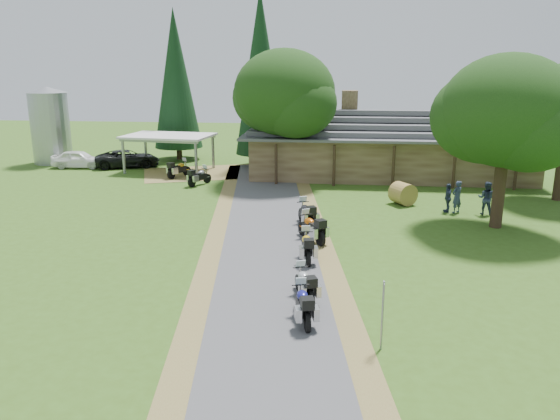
# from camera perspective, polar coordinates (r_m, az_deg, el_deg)

# --- Properties ---
(ground) EXTENTS (120.00, 120.00, 0.00)m
(ground) POSITION_cam_1_polar(r_m,az_deg,el_deg) (19.40, -1.22, -9.72)
(ground) COLOR #375618
(ground) RESTS_ON ground
(driveway) EXTENTS (51.95, 51.95, 0.00)m
(driveway) POSITION_cam_1_polar(r_m,az_deg,el_deg) (23.13, -1.17, -5.55)
(driveway) COLOR #49484B
(driveway) RESTS_ON ground
(lodge) EXTENTS (21.40, 9.40, 4.90)m
(lodge) POSITION_cam_1_polar(r_m,az_deg,el_deg) (42.02, 11.29, 6.95)
(lodge) COLOR brown
(lodge) RESTS_ON ground
(silo) EXTENTS (3.16, 3.16, 6.35)m
(silo) POSITION_cam_1_polar(r_m,az_deg,el_deg) (50.04, -22.88, 8.16)
(silo) COLOR gray
(silo) RESTS_ON ground
(carport) EXTENTS (6.99, 5.09, 2.83)m
(carport) POSITION_cam_1_polar(r_m,az_deg,el_deg) (43.68, -11.48, 5.86)
(carport) COLOR silver
(carport) RESTS_ON ground
(car_white_sedan) EXTENTS (2.68, 5.53, 1.79)m
(car_white_sedan) POSITION_cam_1_polar(r_m,az_deg,el_deg) (47.08, -20.32, 5.23)
(car_white_sedan) COLOR white
(car_white_sedan) RESTS_ON ground
(car_dark_suv) EXTENTS (4.10, 5.98, 2.11)m
(car_dark_suv) POSITION_cam_1_polar(r_m,az_deg,el_deg) (46.11, -15.67, 5.62)
(car_dark_suv) COLOR black
(car_dark_suv) RESTS_ON ground
(motorcycle_row_a) EXTENTS (1.04, 1.97, 1.29)m
(motorcycle_row_a) POSITION_cam_1_polar(r_m,az_deg,el_deg) (17.91, 2.46, -9.67)
(motorcycle_row_a) COLOR navy
(motorcycle_row_a) RESTS_ON ground
(motorcycle_row_b) EXTENTS (1.20, 1.92, 1.25)m
(motorcycle_row_b) POSITION_cam_1_polar(r_m,az_deg,el_deg) (19.52, 2.59, -7.57)
(motorcycle_row_b) COLOR #AAADB2
(motorcycle_row_b) RESTS_ON ground
(motorcycle_row_c) EXTENTS (0.94, 2.05, 1.35)m
(motorcycle_row_c) POSITION_cam_1_polar(r_m,az_deg,el_deg) (23.26, 2.83, -3.68)
(motorcycle_row_c) COLOR yellow
(motorcycle_row_c) RESTS_ON ground
(motorcycle_row_d) EXTENTS (1.69, 2.10, 1.42)m
(motorcycle_row_d) POSITION_cam_1_polar(r_m,az_deg,el_deg) (25.75, 3.31, -1.74)
(motorcycle_row_d) COLOR #BE5309
(motorcycle_row_d) RESTS_ON ground
(motorcycle_row_e) EXTENTS (1.38, 2.20, 1.44)m
(motorcycle_row_e) POSITION_cam_1_polar(r_m,az_deg,el_deg) (28.05, 2.76, -0.31)
(motorcycle_row_e) COLOR black
(motorcycle_row_e) RESTS_ON ground
(motorcycle_carport_a) EXTENTS (1.56, 2.07, 1.37)m
(motorcycle_carport_a) POSITION_cam_1_polar(r_m,az_deg,el_deg) (41.11, -10.51, 4.32)
(motorcycle_carport_a) COLOR gold
(motorcycle_carport_a) RESTS_ON ground
(motorcycle_carport_b) EXTENTS (1.50, 1.98, 1.31)m
(motorcycle_carport_b) POSITION_cam_1_polar(r_m,az_deg,el_deg) (38.20, -8.41, 3.57)
(motorcycle_carport_b) COLOR gray
(motorcycle_carport_b) RESTS_ON ground
(person_a) EXTENTS (0.75, 0.71, 2.14)m
(person_a) POSITION_cam_1_polar(r_m,az_deg,el_deg) (32.13, 18.02, 1.59)
(person_a) COLOR #2E3A54
(person_a) RESTS_ON ground
(person_b) EXTENTS (0.75, 0.66, 2.18)m
(person_b) POSITION_cam_1_polar(r_m,az_deg,el_deg) (32.29, 20.77, 1.44)
(person_b) COLOR #2E3A54
(person_b) RESTS_ON ground
(person_c) EXTENTS (0.41, 0.55, 1.92)m
(person_c) POSITION_cam_1_polar(r_m,az_deg,el_deg) (32.19, 17.15, 1.47)
(person_c) COLOR #2E3A54
(person_c) RESTS_ON ground
(hay_bale) EXTENTS (1.74, 1.70, 1.31)m
(hay_bale) POSITION_cam_1_polar(r_m,az_deg,el_deg) (33.34, 12.72, 1.68)
(hay_bale) COLOR olive
(hay_bale) RESTS_ON ground
(sign_post) EXTENTS (0.38, 0.06, 2.14)m
(sign_post) POSITION_cam_1_polar(r_m,az_deg,el_deg) (16.33, 10.66, -10.83)
(sign_post) COLOR gray
(sign_post) RESTS_ON ground
(oak_lodge_left) EXTENTS (7.00, 7.00, 10.06)m
(oak_lodge_left) POSITION_cam_1_polar(r_m,az_deg,el_deg) (38.54, 0.46, 10.40)
(oak_lodge_left) COLOR black
(oak_lodge_left) RESTS_ON ground
(oak_driveway) EXTENTS (6.52, 6.52, 9.56)m
(oak_driveway) POSITION_cam_1_polar(r_m,az_deg,el_deg) (29.33, 22.45, 7.34)
(oak_driveway) COLOR black
(oak_driveway) RESTS_ON ground
(cedar_near) EXTENTS (4.12, 4.12, 13.87)m
(cedar_near) POSITION_cam_1_polar(r_m,az_deg,el_deg) (44.28, -2.02, 13.45)
(cedar_near) COLOR black
(cedar_near) RESTS_ON ground
(cedar_far) EXTENTS (4.13, 4.13, 12.73)m
(cedar_far) POSITION_cam_1_polar(r_m,az_deg,el_deg) (48.58, -10.80, 12.66)
(cedar_far) COLOR black
(cedar_far) RESTS_ON ground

